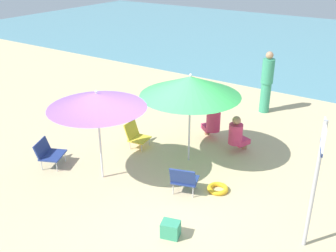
{
  "coord_description": "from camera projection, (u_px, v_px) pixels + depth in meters",
  "views": [
    {
      "loc": [
        4.06,
        -5.56,
        4.36
      ],
      "look_at": [
        -0.42,
        1.12,
        0.7
      ],
      "focal_mm": 42.12,
      "sensor_mm": 36.0,
      "label": 1
    }
  ],
  "objects": [
    {
      "name": "ground_plane",
      "position": [
        154.0,
        181.0,
        8.07
      ],
      "size": [
        40.0,
        40.0,
        0.0
      ],
      "primitive_type": "plane",
      "color": "#D3BC8C"
    },
    {
      "name": "sea_water",
      "position": [
        330.0,
        45.0,
        19.14
      ],
      "size": [
        40.0,
        16.0,
        0.01
      ],
      "primitive_type": "cube",
      "color": "#5693A3",
      "rests_on": "ground_plane"
    },
    {
      "name": "umbrella_green",
      "position": [
        190.0,
        86.0,
        8.13
      ],
      "size": [
        2.13,
        2.13,
        2.01
      ],
      "color": "silver",
      "rests_on": "ground_plane"
    },
    {
      "name": "umbrella_purple",
      "position": [
        97.0,
        100.0,
        7.49
      ],
      "size": [
        1.92,
        1.92,
        1.91
      ],
      "color": "silver",
      "rests_on": "ground_plane"
    },
    {
      "name": "beach_chair_a",
      "position": [
        136.0,
        135.0,
        9.32
      ],
      "size": [
        0.55,
        0.52,
        0.61
      ],
      "rotation": [
        0.0,
        0.0,
        0.12
      ],
      "color": "gold",
      "rests_on": "ground_plane"
    },
    {
      "name": "beach_chair_b",
      "position": [
        184.0,
        179.0,
        7.48
      ],
      "size": [
        0.62,
        0.63,
        0.64
      ],
      "rotation": [
        0.0,
        0.0,
        1.89
      ],
      "color": "navy",
      "rests_on": "ground_plane"
    },
    {
      "name": "beach_chair_c",
      "position": [
        48.0,
        152.0,
        8.5
      ],
      "size": [
        0.69,
        0.71,
        0.58
      ],
      "rotation": [
        0.0,
        0.0,
        0.42
      ],
      "color": "navy",
      "rests_on": "ground_plane"
    },
    {
      "name": "person_a",
      "position": [
        237.0,
        134.0,
        9.03
      ],
      "size": [
        0.43,
        0.55,
        0.91
      ],
      "rotation": [
        0.0,
        0.0,
        1.22
      ],
      "color": "#DB3866",
      "rests_on": "ground_plane"
    },
    {
      "name": "person_b",
      "position": [
        267.0,
        82.0,
        11.09
      ],
      "size": [
        0.33,
        0.33,
        1.77
      ],
      "rotation": [
        0.0,
        0.0,
        0.21
      ],
      "color": "#389970",
      "rests_on": "ground_plane"
    },
    {
      "name": "person_c",
      "position": [
        212.0,
        121.0,
        9.61
      ],
      "size": [
        0.56,
        0.53,
        0.96
      ],
      "rotation": [
        0.0,
        0.0,
        2.48
      ],
      "color": "#DB3866",
      "rests_on": "ground_plane"
    },
    {
      "name": "warning_sign",
      "position": [
        318.0,
        167.0,
        5.74
      ],
      "size": [
        0.16,
        0.52,
        2.18
      ],
      "rotation": [
        0.0,
        0.0,
        0.26
      ],
      "color": "#ADADB2",
      "rests_on": "ground_plane"
    },
    {
      "name": "swim_ring",
      "position": [
        218.0,
        189.0,
        7.71
      ],
      "size": [
        0.42,
        0.42,
        0.09
      ],
      "primitive_type": "torus",
      "color": "yellow",
      "rests_on": "ground_plane"
    },
    {
      "name": "beach_bag",
      "position": [
        171.0,
        229.0,
        6.46
      ],
      "size": [
        0.35,
        0.31,
        0.28
      ],
      "primitive_type": "cube",
      "rotation": [
        0.0,
        0.0,
        0.28
      ],
      "color": "#389970",
      "rests_on": "ground_plane"
    }
  ]
}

